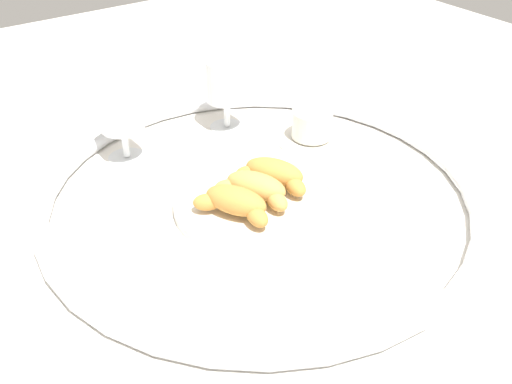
{
  "coord_description": "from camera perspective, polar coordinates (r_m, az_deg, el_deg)",
  "views": [
    {
      "loc": [
        -0.64,
        0.46,
        0.55
      ],
      "look_at": [
        -0.02,
        0.02,
        0.03
      ],
      "focal_mm": 41.13,
      "sensor_mm": 36.0,
      "label": 1
    }
  ],
  "objects": [
    {
      "name": "sugar_packet",
      "position": [
        0.92,
        16.26,
        -3.57
      ],
      "size": [
        0.06,
        0.05,
        0.01
      ],
      "primitive_type": "cube",
      "rotation": [
        0.0,
        0.0,
        0.32
      ],
      "color": "white",
      "rests_on": "ground_plane"
    },
    {
      "name": "juice_glass_right",
      "position": [
        1.13,
        -2.94,
        10.53
      ],
      "size": [
        0.08,
        0.08,
        0.14
      ],
      "color": "white",
      "rests_on": "ground_plane"
    },
    {
      "name": "pastry_plate",
      "position": [
        0.93,
        -0.0,
        -0.97
      ],
      "size": [
        0.26,
        0.26,
        0.02
      ],
      "color": "silver",
      "rests_on": "ground_plane"
    },
    {
      "name": "ground_plane",
      "position": [
        0.96,
        0.33,
        -0.67
      ],
      "size": [
        2.2,
        2.2,
        0.0
      ],
      "primitive_type": "plane",
      "color": "silver"
    },
    {
      "name": "juice_glass_left",
      "position": [
        1.05,
        -13.02,
        7.58
      ],
      "size": [
        0.08,
        0.08,
        0.14
      ],
      "color": "white",
      "rests_on": "ground_plane"
    },
    {
      "name": "croissant_small",
      "position": [
        0.91,
        -0.09,
        0.41
      ],
      "size": [
        0.12,
        0.1,
        0.04
      ],
      "color": "#D6994C",
      "rests_on": "pastry_plate"
    },
    {
      "name": "croissant_large",
      "position": [
        0.95,
        1.75,
        1.75
      ],
      "size": [
        0.12,
        0.1,
        0.04
      ],
      "color": "#CC893D",
      "rests_on": "pastry_plate"
    },
    {
      "name": "coffee_cup_near",
      "position": [
        1.12,
        5.42,
        6.27
      ],
      "size": [
        0.14,
        0.14,
        0.06
      ],
      "color": "silver",
      "rests_on": "ground_plane"
    },
    {
      "name": "croissant_extra",
      "position": [
        0.88,
        -2.07,
        -1.03
      ],
      "size": [
        0.12,
        0.1,
        0.04
      ],
      "color": "#CC893D",
      "rests_on": "pastry_plate"
    },
    {
      "name": "table_chrome_rim",
      "position": [
        0.95,
        0.33,
        -0.08
      ],
      "size": [
        0.71,
        0.71,
        0.02
      ],
      "primitive_type": "torus",
      "color": "silver",
      "rests_on": "ground_plane"
    }
  ]
}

